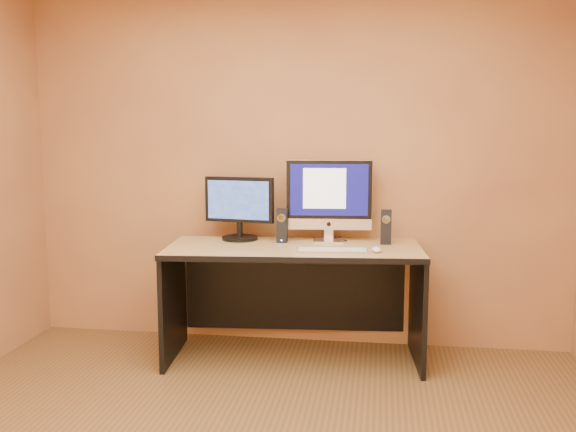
{
  "coord_description": "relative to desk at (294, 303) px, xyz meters",
  "views": [
    {
      "loc": [
        0.63,
        -2.67,
        1.62
      ],
      "look_at": [
        0.02,
        1.48,
        1.02
      ],
      "focal_mm": 40.0,
      "sensor_mm": 36.0,
      "label": 1
    }
  ],
  "objects": [
    {
      "name": "walls",
      "position": [
        -0.04,
        -1.58,
        0.9
      ],
      "size": [
        4.0,
        4.0,
        2.6
      ],
      "primitive_type": null,
      "color": "#AB7A45",
      "rests_on": "ground"
    },
    {
      "name": "speaker_right",
      "position": [
        0.62,
        0.19,
        0.52
      ],
      "size": [
        0.07,
        0.08,
        0.24
      ],
      "primitive_type": null,
      "rotation": [
        0.0,
        0.0,
        -0.01
      ],
      "color": "black",
      "rests_on": "desk"
    },
    {
      "name": "cable_b",
      "position": [
        0.27,
        0.32,
        0.4
      ],
      "size": [
        0.05,
        0.19,
        0.01
      ],
      "primitive_type": "cylinder",
      "rotation": [
        1.57,
        0.0,
        -0.23
      ],
      "color": "black",
      "rests_on": "desk"
    },
    {
      "name": "mouse",
      "position": [
        0.56,
        -0.12,
        0.42
      ],
      "size": [
        0.08,
        0.12,
        0.04
      ],
      "primitive_type": "ellipsoid",
      "rotation": [
        0.0,
        0.0,
        0.15
      ],
      "color": "white",
      "rests_on": "desk"
    },
    {
      "name": "imac",
      "position": [
        0.22,
        0.24,
        0.7
      ],
      "size": [
        0.63,
        0.27,
        0.59
      ],
      "primitive_type": null,
      "rotation": [
        0.0,
        0.0,
        0.08
      ],
      "color": "silver",
      "rests_on": "desk"
    },
    {
      "name": "desk",
      "position": [
        0.0,
        0.0,
        0.0
      ],
      "size": [
        1.78,
        0.9,
        0.8
      ],
      "primitive_type": null,
      "rotation": [
        0.0,
        0.0,
        0.08
      ],
      "color": "tan",
      "rests_on": "ground"
    },
    {
      "name": "keyboard",
      "position": [
        0.27,
        -0.14,
        0.41
      ],
      "size": [
        0.47,
        0.17,
        0.02
      ],
      "primitive_type": "cube",
      "rotation": [
        0.0,
        0.0,
        0.1
      ],
      "color": "#BCBBC0",
      "rests_on": "desk"
    },
    {
      "name": "second_monitor",
      "position": [
        -0.42,
        0.21,
        0.63
      ],
      "size": [
        0.55,
        0.32,
        0.45
      ],
      "primitive_type": null,
      "rotation": [
        0.0,
        0.0,
        -0.13
      ],
      "color": "black",
      "rests_on": "desk"
    },
    {
      "name": "cable_a",
      "position": [
        0.28,
        0.34,
        0.4
      ],
      "size": [
        0.14,
        0.2,
        0.01
      ],
      "primitive_type": "cylinder",
      "rotation": [
        1.57,
        0.0,
        0.59
      ],
      "color": "black",
      "rests_on": "desk"
    },
    {
      "name": "speaker_left",
      "position": [
        -0.11,
        0.15,
        0.52
      ],
      "size": [
        0.08,
        0.08,
        0.24
      ],
      "primitive_type": null,
      "rotation": [
        0.0,
        0.0,
        0.03
      ],
      "color": "black",
      "rests_on": "desk"
    }
  ]
}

